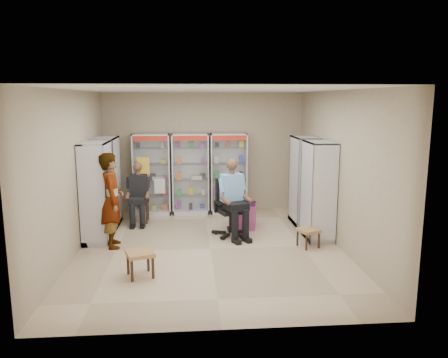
{
  "coord_description": "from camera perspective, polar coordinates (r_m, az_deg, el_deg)",
  "views": [
    {
      "loc": [
        -0.38,
        -7.99,
        2.83
      ],
      "look_at": [
        0.32,
        0.7,
        1.23
      ],
      "focal_mm": 35.0,
      "sensor_mm": 36.0,
      "label": 1
    }
  ],
  "objects": [
    {
      "name": "cabinet_back_left",
      "position": [
        10.92,
        -9.39,
        0.6
      ],
      "size": [
        0.9,
        0.5,
        2.0
      ],
      "primitive_type": "cube",
      "color": "#B6B9BE",
      "rests_on": "floor"
    },
    {
      "name": "office_chair",
      "position": [
        9.13,
        0.92,
        -3.74
      ],
      "size": [
        0.84,
        0.84,
        1.2
      ],
      "primitive_type": "cube",
      "rotation": [
        0.0,
        0.0,
        0.36
      ],
      "color": "black",
      "rests_on": "floor"
    },
    {
      "name": "woven_stool_b",
      "position": [
        7.31,
        -10.88,
        -10.84
      ],
      "size": [
        0.53,
        0.53,
        0.42
      ],
      "primitive_type": "cube",
      "rotation": [
        0.0,
        0.0,
        0.31
      ],
      "color": "olive",
      "rests_on": "floor"
    },
    {
      "name": "floor",
      "position": [
        8.49,
        -1.82,
        -9.1
      ],
      "size": [
        6.0,
        6.0,
        0.0
      ],
      "primitive_type": "plane",
      "color": "tan",
      "rests_on": "ground"
    },
    {
      "name": "cabinet_back_mid",
      "position": [
        10.88,
        -4.4,
        0.68
      ],
      "size": [
        0.9,
        0.5,
        2.0
      ],
      "primitive_type": "cube",
      "color": "#B2B6BA",
      "rests_on": "floor"
    },
    {
      "name": "woven_stool_a",
      "position": [
        8.68,
        10.93,
        -7.57
      ],
      "size": [
        0.47,
        0.47,
        0.36
      ],
      "primitive_type": "cube",
      "rotation": [
        0.0,
        0.0,
        0.37
      ],
      "color": "#9B6641",
      "rests_on": "floor"
    },
    {
      "name": "cabinet_right_far",
      "position": [
        10.11,
        10.42,
        -0.21
      ],
      "size": [
        0.9,
        0.5,
        2.0
      ],
      "primitive_type": "cube",
      "rotation": [
        0.0,
        0.0,
        1.57
      ],
      "color": "#A4A8AC",
      "rests_on": "floor"
    },
    {
      "name": "cabinet_right_near",
      "position": [
        9.07,
        12.2,
        -1.49
      ],
      "size": [
        0.9,
        0.5,
        2.0
      ],
      "primitive_type": "cube",
      "rotation": [
        0.0,
        0.0,
        1.57
      ],
      "color": "#ABAEB2",
      "rests_on": "floor"
    },
    {
      "name": "tea_glass",
      "position": [
        9.64,
        2.53,
        -3.0
      ],
      "size": [
        0.07,
        0.07,
        0.1
      ],
      "primitive_type": "cylinder",
      "color": "#542607",
      "rests_on": "pink_trunk"
    },
    {
      "name": "room_shell",
      "position": [
        8.05,
        -1.9,
        4.23
      ],
      "size": [
        5.02,
        6.02,
        3.01
      ],
      "color": "tan",
      "rests_on": "ground"
    },
    {
      "name": "pink_trunk",
      "position": [
        9.77,
        2.46,
        -4.78
      ],
      "size": [
        0.67,
        0.65,
        0.55
      ],
      "primitive_type": "cube",
      "rotation": [
        0.0,
        0.0,
        -0.19
      ],
      "color": "#B34776",
      "rests_on": "floor"
    },
    {
      "name": "cabinet_left_near",
      "position": [
        9.08,
        -16.29,
        -1.67
      ],
      "size": [
        0.9,
        0.5,
        2.0
      ],
      "primitive_type": "cube",
      "rotation": [
        0.0,
        0.0,
        -1.57
      ],
      "color": "#B0B2B8",
      "rests_on": "floor"
    },
    {
      "name": "seated_shopkeeper",
      "position": [
        9.04,
        0.96,
        -2.81
      ],
      "size": [
        0.72,
        0.83,
        1.53
      ],
      "primitive_type": null,
      "rotation": [
        0.0,
        0.0,
        0.36
      ],
      "color": "#6C93D7",
      "rests_on": "floor"
    },
    {
      "name": "standing_man",
      "position": [
        8.64,
        -14.43,
        -2.72
      ],
      "size": [
        0.54,
        0.73,
        1.84
      ],
      "primitive_type": "imported",
      "rotation": [
        0.0,
        0.0,
        1.73
      ],
      "color": "gray",
      "rests_on": "floor"
    },
    {
      "name": "cabinet_left_far",
      "position": [
        10.13,
        -15.06,
        -0.38
      ],
      "size": [
        0.9,
        0.5,
        2.0
      ],
      "primitive_type": "cube",
      "rotation": [
        0.0,
        0.0,
        -1.57
      ],
      "color": "silver",
      "rests_on": "floor"
    },
    {
      "name": "cabinet_back_right",
      "position": [
        10.92,
        0.59,
        0.75
      ],
      "size": [
        0.9,
        0.5,
        2.0
      ],
      "primitive_type": "cube",
      "color": "silver",
      "rests_on": "floor"
    },
    {
      "name": "seated_customer",
      "position": [
        10.24,
        -11.08,
        -1.98
      ],
      "size": [
        0.44,
        0.6,
        1.34
      ],
      "primitive_type": null,
      "color": "black",
      "rests_on": "floor"
    },
    {
      "name": "wooden_chair",
      "position": [
        10.34,
        -11.01,
        -3.01
      ],
      "size": [
        0.42,
        0.42,
        0.94
      ],
      "primitive_type": "cube",
      "color": "black",
      "rests_on": "floor"
    }
  ]
}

